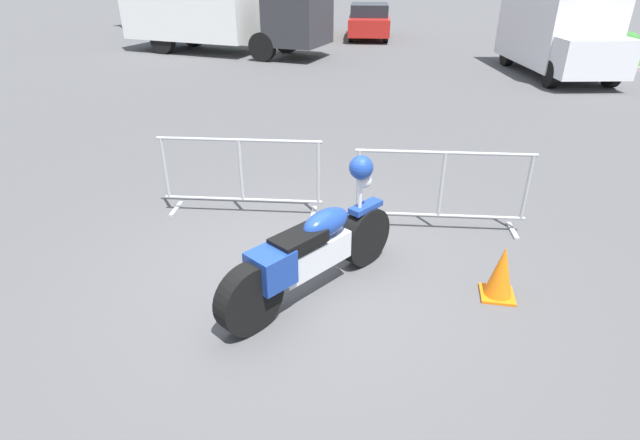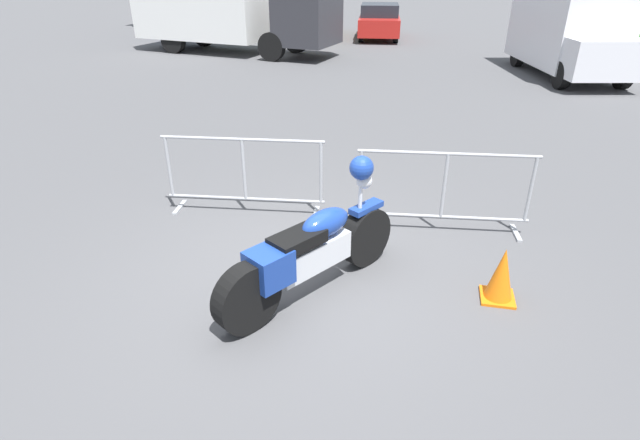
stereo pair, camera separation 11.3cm
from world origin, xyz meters
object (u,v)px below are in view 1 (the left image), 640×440
delivery_van (558,31)px  pedestrian (552,26)px  parked_car_yellow (305,18)px  parked_car_red (369,21)px  traffic_cone (501,273)px  motorcycle (313,250)px  parked_car_green (240,19)px  crowd_barrier_far (441,190)px  box_truck (214,6)px  parked_car_blue (180,18)px  crowd_barrier_near (241,175)px

delivery_van → pedestrian: 4.56m
delivery_van → parked_car_yellow: 11.82m
parked_car_red → traffic_cone: size_ratio=7.50×
motorcycle → parked_car_green: parked_car_green is taller
motorcycle → pedestrian: (5.77, 17.08, 0.41)m
pedestrian → parked_car_red: bearing=-156.9°
crowd_barrier_far → box_truck: bearing=121.7°
parked_car_blue → pedestrian: (16.10, -2.33, 0.18)m
parked_car_yellow → parked_car_red: parked_car_yellow is taller
box_truck → parked_car_red: (5.24, 5.12, -0.90)m
parked_car_green → parked_car_red: bearing=-93.8°
crowd_barrier_near → parked_car_blue: (-9.02, 17.75, 0.19)m
traffic_cone → crowd_barrier_near: bearing=156.8°
motorcycle → parked_car_yellow: 20.35m
motorcycle → crowd_barrier_near: bearing=71.7°
motorcycle → box_truck: bearing=57.9°
parked_car_yellow → traffic_cone: parked_car_yellow is taller
parked_car_yellow → parked_car_green: bearing=92.0°
motorcycle → delivery_van: delivery_van is taller
parked_car_blue → pedestrian: bearing=-103.9°
motorcycle → crowd_barrier_near: 2.12m
crowd_barrier_near → crowd_barrier_far: same height
crowd_barrier_near → parked_car_yellow: parked_car_yellow is taller
motorcycle → traffic_cone: bearing=-48.2°
crowd_barrier_near → parked_car_blue: 19.91m
parked_car_red → parked_car_blue: bearing=85.9°
crowd_barrier_far → parked_car_red: size_ratio=0.49×
crowd_barrier_near → parked_car_yellow: 18.46m
crowd_barrier_near → parked_car_green: 18.80m
crowd_barrier_far → parked_car_green: parked_car_green is taller
box_truck → delivery_van: bearing=2.5°
box_truck → traffic_cone: box_truck is taller
delivery_van → parked_car_red: 9.49m
delivery_van → parked_car_blue: (-15.28, 6.80, -0.50)m
motorcycle → box_truck: (-6.63, 14.54, 1.13)m
motorcycle → parked_car_blue: parked_car_blue is taller
crowd_barrier_far → parked_car_yellow: parked_car_yellow is taller
pedestrian → motorcycle: bearing=-65.7°
crowd_barrier_near → motorcycle: bearing=-51.7°
crowd_barrier_far → traffic_cone: (0.59, -1.38, -0.27)m
motorcycle → crowd_barrier_far: (1.31, 1.66, 0.05)m
traffic_cone → parked_car_red: bearing=99.6°
box_truck → delivery_van: 11.74m
parked_car_blue → parked_car_green: 2.98m
crowd_barrier_near → crowd_barrier_far: bearing=0.0°
crowd_barrier_near → parked_car_green: (-6.04, 17.80, 0.16)m
crowd_barrier_far → delivery_van: size_ratio=0.41×
motorcycle → parked_car_red: bearing=37.5°
delivery_van → pedestrian: size_ratio=3.14×
motorcycle → pedestrian: size_ratio=1.22×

